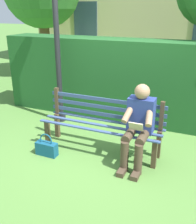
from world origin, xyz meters
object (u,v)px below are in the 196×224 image
object	(u,v)px
person_seated	(139,123)
lamp_post	(55,12)
park_bench	(102,122)
handbag	(47,148)

from	to	relation	value
person_seated	lamp_post	distance (m)	2.56
park_bench	person_seated	distance (m)	0.68
person_seated	lamp_post	xyz separation A→B (m)	(1.86, -0.93, 1.48)
handbag	park_bench	bearing A→B (deg)	-142.91
handbag	lamp_post	xyz separation A→B (m)	(0.51, -1.29, 2.00)
park_bench	person_seated	size ratio (longest dim) A/B	1.65
handbag	lamp_post	bearing A→B (deg)	-68.58
person_seated	handbag	xyz separation A→B (m)	(1.36, 0.37, -0.51)
park_bench	person_seated	xyz separation A→B (m)	(-0.63, 0.18, 0.17)
person_seated	lamp_post	bearing A→B (deg)	-26.47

